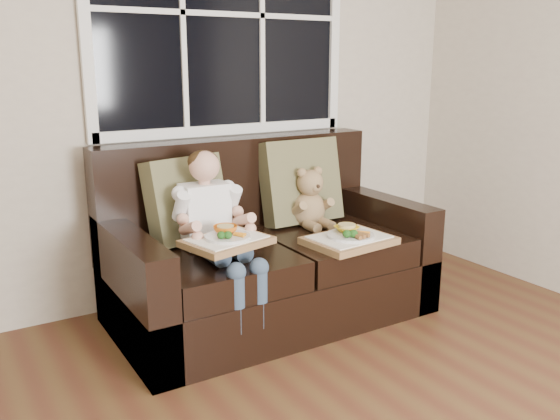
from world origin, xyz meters
TOP-DOWN VIEW (x-y plane):
  - window_back at (0.56, 2.48)m, footprint 1.62×0.04m
  - loveseat at (0.56, 2.02)m, footprint 1.70×0.92m
  - pillow_left at (0.17, 2.17)m, footprint 0.49×0.31m
  - pillow_right at (0.90, 2.17)m, footprint 0.49×0.23m
  - child at (0.20, 1.90)m, footprint 0.35×0.58m
  - teddy_bear at (0.89, 2.06)m, footprint 0.21×0.27m
  - tray_left at (0.18, 1.71)m, footprint 0.44×0.37m
  - tray_right at (0.87, 1.65)m, footprint 0.46×0.37m

SIDE VIEW (x-z plane):
  - loveseat at x=0.56m, z-range -0.17..0.79m
  - tray_right at x=0.87m, z-range 0.43..0.53m
  - tray_left at x=0.18m, z-range 0.53..0.62m
  - teddy_bear at x=0.89m, z-range 0.41..0.77m
  - child at x=0.20m, z-range 0.23..1.02m
  - pillow_left at x=0.17m, z-range 0.44..0.91m
  - pillow_right at x=0.90m, z-range 0.44..0.95m
  - window_back at x=0.56m, z-range 0.96..2.33m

